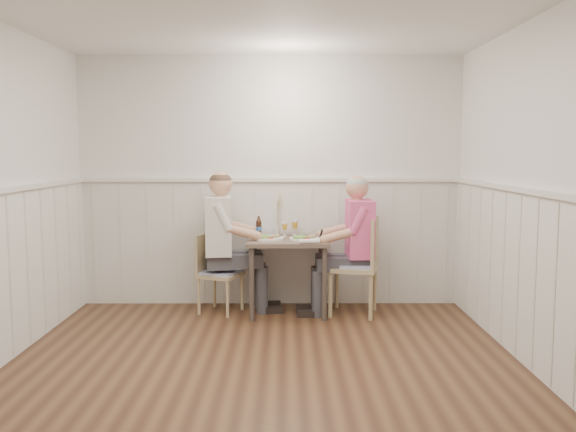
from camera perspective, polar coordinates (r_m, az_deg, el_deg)
The scene contains 16 objects.
ground_plane at distance 4.46m, azimuth -2.41°, elevation -15.16°, with size 4.50×4.50×0.00m, color #422719.
room_shell at distance 4.16m, azimuth -2.50°, elevation 4.74°, with size 4.04×4.54×2.60m.
wainscot at distance 4.93m, azimuth -2.13°, elevation -4.76°, with size 4.00×4.49×1.34m.
dining_table at distance 6.07m, azimuth -0.01°, elevation -3.19°, with size 0.79×0.70×0.75m.
chair_right at distance 6.07m, azimuth 6.70°, elevation -4.33°, with size 0.55×0.55×0.97m.
chair_left at distance 6.19m, azimuth -6.74°, elevation -5.03°, with size 0.49×0.49×0.79m.
man_in_pink at distance 6.07m, azimuth 6.29°, elevation -3.71°, with size 0.65×0.45×1.40m.
diner_cream at distance 6.14m, azimuth -6.13°, elevation -3.46°, with size 0.71×0.49×1.44m.
plate_man at distance 5.98m, azimuth 1.51°, elevation -2.02°, with size 0.31×0.31×0.08m.
plate_diner at distance 6.00m, azimuth -1.95°, elevation -2.00°, with size 0.31×0.31×0.08m.
beer_glass_a at distance 6.29m, azimuth 0.65°, elevation -0.81°, with size 0.07×0.07×0.17m.
beer_glass_b at distance 6.22m, azimuth -0.32°, elevation -0.98°, with size 0.06×0.06×0.15m.
beer_bottle at distance 6.23m, azimuth -2.75°, elevation -1.07°, with size 0.06×0.06×0.21m.
rolled_napkin at distance 5.75m, azimuth 2.00°, elevation -2.38°, with size 0.20×0.08×0.04m.
grass_vase at distance 6.34m, azimuth -1.04°, elevation 0.00°, with size 0.05×0.05×0.44m.
gingham_mat at distance 6.28m, azimuth -2.16°, elevation -1.84°, with size 0.28×0.23×0.01m.
Camera 1 is at (0.17, -4.15, 1.61)m, focal length 38.00 mm.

